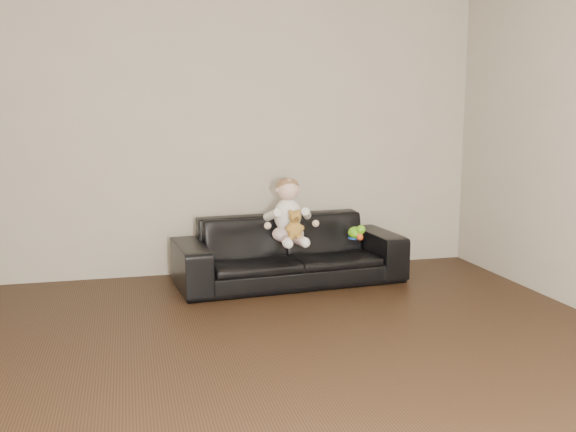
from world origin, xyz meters
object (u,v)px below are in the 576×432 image
object	(u,v)px
toy_blue_disc	(355,238)
baby	(288,215)
teddy_bear	(295,225)
toy_green	(356,233)
sofa	(289,250)
toy_rattle	(360,237)

from	to	relation	value
toy_blue_disc	baby	bearing A→B (deg)	-176.79
baby	teddy_bear	xyz separation A→B (m)	(0.01, -0.16, -0.06)
teddy_bear	toy_green	distance (m)	0.62
sofa	toy_rattle	distance (m)	0.60
teddy_bear	toy_blue_disc	xyz separation A→B (m)	(0.58, 0.19, -0.17)
baby	toy_rattle	xyz separation A→B (m)	(0.60, -0.06, -0.20)
sofa	baby	size ratio (longest dim) A/B	3.54
toy_green	toy_blue_disc	size ratio (longest dim) A/B	1.32
baby	sofa	bearing A→B (deg)	72.81
teddy_bear	toy_rattle	xyz separation A→B (m)	(0.59, 0.10, -0.15)
baby	toy_rattle	distance (m)	0.64
toy_green	teddy_bear	bearing A→B (deg)	-162.51
teddy_bear	toy_blue_disc	bearing A→B (deg)	23.45
sofa	teddy_bear	world-z (taller)	teddy_bear
sofa	toy_green	bearing A→B (deg)	-13.49
toy_green	toy_blue_disc	xyz separation A→B (m)	(-0.00, 0.01, -0.04)
baby	toy_rattle	size ratio (longest dim) A/B	8.99
teddy_bear	toy_green	world-z (taller)	teddy_bear
sofa	baby	world-z (taller)	baby
sofa	toy_rattle	size ratio (longest dim) A/B	31.85
teddy_bear	baby	bearing A→B (deg)	98.42
toy_blue_disc	toy_rattle	bearing A→B (deg)	-83.37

